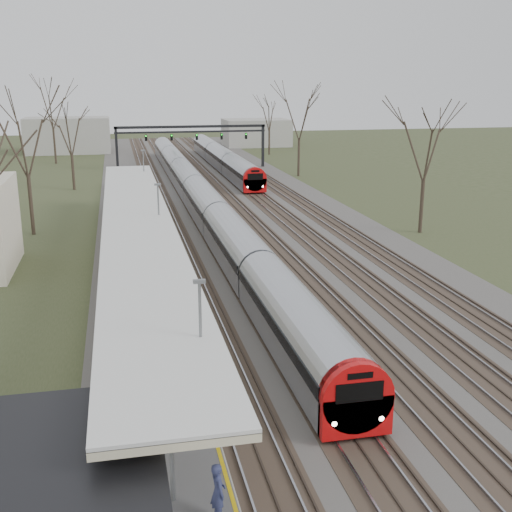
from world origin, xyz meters
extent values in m
cube|color=#474442|center=(0.00, 55.00, 0.05)|extent=(24.00, 160.00, 0.10)
cube|color=#4C3828|center=(-6.00, 55.00, 0.09)|extent=(2.60, 160.00, 0.06)
cube|color=gray|center=(-6.72, 55.00, 0.16)|extent=(0.07, 160.00, 0.12)
cube|color=gray|center=(-5.28, 55.00, 0.16)|extent=(0.07, 160.00, 0.12)
cube|color=#4C3828|center=(-2.50, 55.00, 0.09)|extent=(2.60, 160.00, 0.06)
cube|color=gray|center=(-3.22, 55.00, 0.16)|extent=(0.07, 160.00, 0.12)
cube|color=gray|center=(-1.78, 55.00, 0.16)|extent=(0.07, 160.00, 0.12)
cube|color=#4C3828|center=(1.00, 55.00, 0.09)|extent=(2.60, 160.00, 0.06)
cube|color=gray|center=(0.28, 55.00, 0.16)|extent=(0.07, 160.00, 0.12)
cube|color=gray|center=(1.72, 55.00, 0.16)|extent=(0.07, 160.00, 0.12)
cube|color=#4C3828|center=(4.50, 55.00, 0.09)|extent=(2.60, 160.00, 0.06)
cube|color=gray|center=(3.78, 55.00, 0.16)|extent=(0.07, 160.00, 0.12)
cube|color=gray|center=(5.22, 55.00, 0.16)|extent=(0.07, 160.00, 0.12)
cube|color=#4C3828|center=(8.00, 55.00, 0.09)|extent=(2.60, 160.00, 0.06)
cube|color=gray|center=(7.28, 55.00, 0.16)|extent=(0.07, 160.00, 0.12)
cube|color=gray|center=(8.72, 55.00, 0.16)|extent=(0.07, 160.00, 0.12)
cube|color=#9E9B93|center=(-9.05, 37.50, 0.50)|extent=(3.50, 69.00, 1.00)
cylinder|color=slate|center=(-9.05, 10.00, 2.50)|extent=(0.14, 0.14, 3.00)
cylinder|color=slate|center=(-9.05, 18.00, 2.50)|extent=(0.14, 0.14, 3.00)
cylinder|color=slate|center=(-9.05, 26.00, 2.50)|extent=(0.14, 0.14, 3.00)
cylinder|color=slate|center=(-9.05, 34.00, 2.50)|extent=(0.14, 0.14, 3.00)
cylinder|color=slate|center=(-9.05, 42.00, 2.50)|extent=(0.14, 0.14, 3.00)
cylinder|color=slate|center=(-9.05, 50.00, 2.50)|extent=(0.14, 0.14, 3.00)
cube|color=silver|center=(-9.05, 33.00, 4.05)|extent=(4.10, 50.00, 0.12)
cube|color=beige|center=(-9.05, 33.00, 3.88)|extent=(4.10, 50.00, 0.25)
cube|color=black|center=(-10.00, 85.00, 3.00)|extent=(0.35, 0.35, 6.00)
cube|color=black|center=(10.50, 85.00, 3.00)|extent=(0.35, 0.35, 6.00)
cube|color=black|center=(0.25, 85.00, 5.90)|extent=(21.00, 0.35, 0.35)
cube|color=black|center=(0.25, 85.00, 5.20)|extent=(21.00, 0.25, 0.25)
cube|color=black|center=(-6.00, 84.80, 4.50)|extent=(0.32, 0.22, 0.85)
sphere|color=#0CFF19|center=(-6.00, 84.66, 4.75)|extent=(0.16, 0.16, 0.16)
cube|color=black|center=(-2.50, 84.80, 4.50)|extent=(0.32, 0.22, 0.85)
sphere|color=#0CFF19|center=(-2.50, 84.66, 4.75)|extent=(0.16, 0.16, 0.16)
cube|color=black|center=(1.00, 84.80, 4.50)|extent=(0.32, 0.22, 0.85)
sphere|color=#0CFF19|center=(1.00, 84.66, 4.75)|extent=(0.16, 0.16, 0.16)
cube|color=black|center=(4.50, 84.80, 4.50)|extent=(0.32, 0.22, 0.85)
sphere|color=#0CFF19|center=(4.50, 84.66, 4.75)|extent=(0.16, 0.16, 0.16)
cube|color=black|center=(8.00, 84.80, 4.50)|extent=(0.32, 0.22, 0.85)
sphere|color=#0CFF19|center=(8.00, 84.66, 4.75)|extent=(0.16, 0.16, 0.16)
cylinder|color=#2D231C|center=(-17.00, 48.00, 2.48)|extent=(0.30, 0.30, 4.95)
cylinder|color=#2D231C|center=(14.00, 42.00, 2.25)|extent=(0.30, 0.30, 4.50)
cube|color=#AFB2B9|center=(-2.50, 58.17, 1.10)|extent=(2.55, 90.00, 1.60)
cylinder|color=#AFB2B9|center=(-2.50, 58.17, 1.75)|extent=(2.60, 89.70, 2.60)
cube|color=black|center=(-2.50, 58.17, 1.85)|extent=(2.62, 89.40, 0.55)
cube|color=red|center=(-2.50, 13.27, 1.05)|extent=(2.55, 0.50, 1.50)
cylinder|color=red|center=(-2.50, 13.32, 1.75)|extent=(2.60, 0.60, 2.60)
cube|color=black|center=(-2.50, 13.05, 2.05)|extent=(1.70, 0.12, 0.70)
sphere|color=white|center=(-3.35, 13.07, 0.95)|extent=(0.22, 0.22, 0.22)
sphere|color=white|center=(-1.65, 13.07, 0.95)|extent=(0.22, 0.22, 0.22)
cube|color=black|center=(-2.50, 58.17, 0.17)|extent=(1.80, 89.00, 0.35)
cube|color=#AFB2B9|center=(4.50, 84.93, 1.10)|extent=(2.55, 45.00, 1.60)
cylinder|color=#AFB2B9|center=(4.50, 84.93, 1.75)|extent=(2.60, 44.70, 2.60)
cube|color=black|center=(4.50, 84.93, 1.85)|extent=(2.62, 44.40, 0.55)
cube|color=red|center=(4.50, 62.53, 1.05)|extent=(2.55, 0.50, 1.50)
cylinder|color=red|center=(4.50, 62.58, 1.75)|extent=(2.60, 0.60, 2.60)
cube|color=black|center=(4.50, 62.31, 2.05)|extent=(1.70, 0.12, 0.70)
sphere|color=white|center=(3.65, 62.33, 0.95)|extent=(0.22, 0.22, 0.22)
sphere|color=white|center=(5.35, 62.33, 0.95)|extent=(0.22, 0.22, 0.22)
cube|color=black|center=(4.50, 84.93, 0.17)|extent=(1.80, 44.00, 0.35)
imported|color=navy|center=(-7.95, 9.00, 1.82)|extent=(0.46, 0.64, 1.64)
camera|label=1|loc=(-10.04, -5.35, 12.18)|focal=45.00mm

